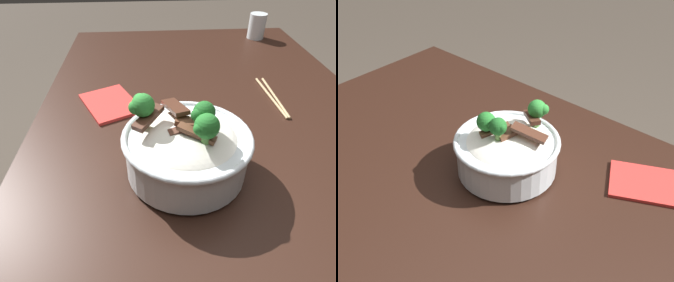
{
  "view_description": "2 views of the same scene",
  "coord_description": "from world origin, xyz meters",
  "views": [
    {
      "loc": [
        -0.52,
        0.15,
        1.24
      ],
      "look_at": [
        -0.09,
        0.12,
        0.9
      ],
      "focal_mm": 31.32,
      "sensor_mm": 36.0,
      "label": 1
    },
    {
      "loc": [
        0.37,
        -0.46,
        1.45
      ],
      "look_at": [
        -0.11,
        0.09,
        0.91
      ],
      "focal_mm": 43.37,
      "sensor_mm": 36.0,
      "label": 2
    }
  ],
  "objects": [
    {
      "name": "drinking_glass",
      "position": [
        0.65,
        -0.29,
        0.87
      ],
      "size": [
        0.07,
        0.07,
        0.09
      ],
      "color": "white",
      "rests_on": "dining_table"
    },
    {
      "name": "chopsticks_pair",
      "position": [
        0.17,
        -0.19,
        0.83
      ],
      "size": [
        0.22,
        0.03,
        0.01
      ],
      "color": "tan",
      "rests_on": "dining_table"
    },
    {
      "name": "rice_bowl",
      "position": [
        -0.1,
        0.09,
        0.89
      ],
      "size": [
        0.24,
        0.24,
        0.16
      ],
      "color": "silver",
      "rests_on": "dining_table"
    },
    {
      "name": "folded_napkin",
      "position": [
        0.17,
        0.26,
        0.83
      ],
      "size": [
        0.2,
        0.18,
        0.01
      ],
      "primitive_type": "cube",
      "rotation": [
        0.0,
        0.0,
        0.46
      ],
      "color": "red",
      "rests_on": "dining_table"
    },
    {
      "name": "dining_table",
      "position": [
        0.0,
        0.0,
        0.75
      ],
      "size": [
        1.54,
        0.88,
        0.83
      ],
      "color": "black",
      "rests_on": "ground"
    }
  ]
}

